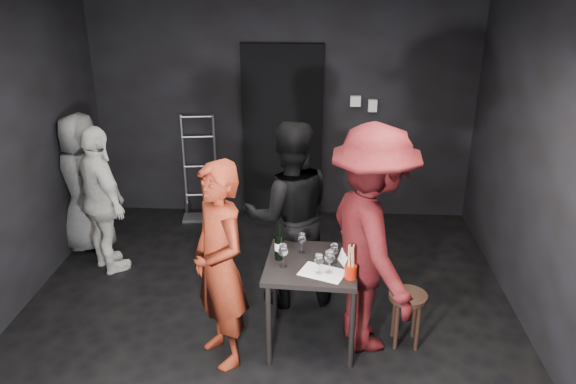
# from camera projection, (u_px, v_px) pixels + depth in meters

# --- Properties ---
(floor) EXTENTS (4.50, 5.00, 0.02)m
(floor) POSITION_uv_depth(u_px,v_px,m) (264.00, 331.00, 4.85)
(floor) COLOR black
(floor) RESTS_ON ground
(ceiling) EXTENTS (4.50, 5.00, 0.02)m
(ceiling) POSITION_uv_depth(u_px,v_px,m) (258.00, 2.00, 3.81)
(ceiling) COLOR silver
(ceiling) RESTS_ON ground
(wall_back) EXTENTS (4.50, 0.04, 2.70)m
(wall_back) POSITION_uv_depth(u_px,v_px,m) (283.00, 107.00, 6.64)
(wall_back) COLOR black
(wall_back) RESTS_ON ground
(wall_right) EXTENTS (0.04, 5.00, 2.70)m
(wall_right) POSITION_uv_depth(u_px,v_px,m) (559.00, 192.00, 4.21)
(wall_right) COLOR black
(wall_right) RESTS_ON ground
(doorway) EXTENTS (0.95, 0.10, 2.10)m
(doorway) POSITION_uv_depth(u_px,v_px,m) (283.00, 133.00, 6.70)
(doorway) COLOR black
(doorway) RESTS_ON ground
(wallbox_upper) EXTENTS (0.12, 0.06, 0.12)m
(wallbox_upper) POSITION_uv_depth(u_px,v_px,m) (355.00, 101.00, 6.51)
(wallbox_upper) COLOR #B7B7B2
(wallbox_upper) RESTS_ON wall_back
(wallbox_lower) EXTENTS (0.10, 0.06, 0.14)m
(wallbox_lower) POSITION_uv_depth(u_px,v_px,m) (373.00, 106.00, 6.52)
(wallbox_lower) COLOR #B7B7B2
(wallbox_lower) RESTS_ON wall_back
(hand_truck) EXTENTS (0.43, 0.36, 1.28)m
(hand_truck) POSITION_uv_depth(u_px,v_px,m) (201.00, 199.00, 6.94)
(hand_truck) COLOR #B2B2B7
(hand_truck) RESTS_ON floor
(tasting_table) EXTENTS (0.72, 0.72, 0.75)m
(tasting_table) POSITION_uv_depth(u_px,v_px,m) (312.00, 273.00, 4.48)
(tasting_table) COLOR black
(tasting_table) RESTS_ON floor
(stool) EXTENTS (0.31, 0.31, 0.47)m
(stool) POSITION_uv_depth(u_px,v_px,m) (407.00, 305.00, 4.56)
(stool) COLOR black
(stool) RESTS_ON floor
(server_red) EXTENTS (0.75, 0.80, 1.84)m
(server_red) POSITION_uv_depth(u_px,v_px,m) (219.00, 256.00, 4.19)
(server_red) COLOR maroon
(server_red) RESTS_ON floor
(woman_black) EXTENTS (1.05, 0.71, 1.98)m
(woman_black) POSITION_uv_depth(u_px,v_px,m) (289.00, 202.00, 4.95)
(woman_black) COLOR black
(woman_black) RESTS_ON floor
(man_maroon) EXTENTS (1.15, 1.66, 2.34)m
(man_maroon) POSITION_uv_depth(u_px,v_px,m) (373.00, 214.00, 4.28)
(man_maroon) COLOR #3F0B0E
(man_maroon) RESTS_ON floor
(bystander_cream) EXTENTS (0.94, 0.95, 1.55)m
(bystander_cream) POSITION_uv_depth(u_px,v_px,m) (102.00, 200.00, 5.53)
(bystander_cream) COLOR silver
(bystander_cream) RESTS_ON floor
(bystander_grey) EXTENTS (0.79, 0.48, 1.54)m
(bystander_grey) POSITION_uv_depth(u_px,v_px,m) (84.00, 183.00, 5.97)
(bystander_grey) COLOR slate
(bystander_grey) RESTS_ON floor
(tasting_mat) EXTENTS (0.39, 0.33, 0.00)m
(tasting_mat) POSITION_uv_depth(u_px,v_px,m) (322.00, 273.00, 4.29)
(tasting_mat) COLOR white
(tasting_mat) RESTS_ON tasting_table
(wine_glass_a) EXTENTS (0.08, 0.08, 0.21)m
(wine_glass_a) POSITION_uv_depth(u_px,v_px,m) (283.00, 254.00, 4.34)
(wine_glass_a) COLOR white
(wine_glass_a) RESTS_ON tasting_table
(wine_glass_b) EXTENTS (0.08, 0.08, 0.18)m
(wine_glass_b) POSITION_uv_depth(u_px,v_px,m) (278.00, 243.00, 4.54)
(wine_glass_b) COLOR white
(wine_glass_b) RESTS_ON tasting_table
(wine_glass_c) EXTENTS (0.09, 0.09, 0.19)m
(wine_glass_c) POSITION_uv_depth(u_px,v_px,m) (302.00, 242.00, 4.56)
(wine_glass_c) COLOR white
(wine_glass_c) RESTS_ON tasting_table
(wine_glass_d) EXTENTS (0.09, 0.09, 0.18)m
(wine_glass_d) POSITION_uv_depth(u_px,v_px,m) (319.00, 263.00, 4.24)
(wine_glass_d) COLOR white
(wine_glass_d) RESTS_ON tasting_table
(wine_glass_e) EXTENTS (0.08, 0.08, 0.21)m
(wine_glass_e) POSITION_uv_depth(u_px,v_px,m) (329.00, 261.00, 4.25)
(wine_glass_e) COLOR white
(wine_glass_e) RESTS_ON tasting_table
(wine_glass_f) EXTENTS (0.09, 0.09, 0.18)m
(wine_glass_f) POSITION_uv_depth(u_px,v_px,m) (334.00, 253.00, 4.39)
(wine_glass_f) COLOR white
(wine_glass_f) RESTS_ON tasting_table
(wine_bottle) EXTENTS (0.07, 0.07, 0.30)m
(wine_bottle) POSITION_uv_depth(u_px,v_px,m) (279.00, 246.00, 4.45)
(wine_bottle) COLOR black
(wine_bottle) RESTS_ON tasting_table
(breadstick_cup) EXTENTS (0.09, 0.09, 0.29)m
(breadstick_cup) POSITION_uv_depth(u_px,v_px,m) (351.00, 262.00, 4.17)
(breadstick_cup) COLOR #9F1505
(breadstick_cup) RESTS_ON tasting_table
(reserved_card) EXTENTS (0.12, 0.15, 0.10)m
(reserved_card) POSITION_uv_depth(u_px,v_px,m) (343.00, 257.00, 4.41)
(reserved_card) COLOR white
(reserved_card) RESTS_ON tasting_table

